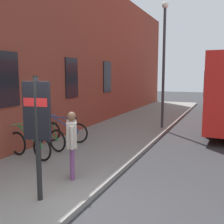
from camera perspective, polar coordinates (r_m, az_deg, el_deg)
The scene contains 9 objects.
ground at distance 10.40m, azimuth 14.95°, elevation -6.45°, with size 60.00×60.00×0.00m, color #2D2D30.
sidewalk_pavement at distance 12.93m, azimuth 4.16°, elevation -3.10°, with size 24.00×3.50×0.12m, color gray.
station_facade at distance 14.42m, azimuth -2.24°, elevation 11.92°, with size 22.00×0.65×7.07m.
bicycle_leaning_wall at distance 8.24m, azimuth -17.02°, elevation -6.68°, with size 0.49×1.76×0.97m.
bicycle_end_of_row at distance 9.04m, azimuth -13.72°, elevation -5.26°, with size 0.56×1.74×0.97m.
bicycle_far_end at distance 9.84m, azimuth -9.95°, elevation -4.07°, with size 0.48×1.76×0.97m.
transit_info_sign at distance 5.23m, azimuth -15.57°, elevation -1.41°, with size 0.15×0.56×2.40m.
pedestrian_by_facade at distance 6.30m, azimuth -8.51°, elevation -5.51°, with size 0.53×0.43×1.58m.
street_lamp at distance 12.38m, azimuth 10.91°, elevation 11.67°, with size 0.28×0.28×5.52m.
Camera 1 is at (-3.98, -2.42, 2.55)m, focal length 43.24 mm.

